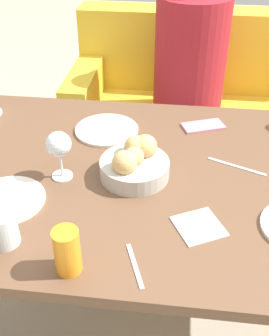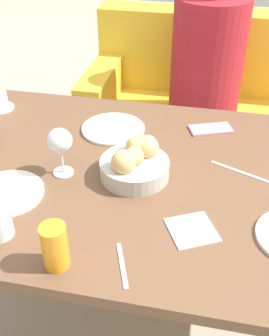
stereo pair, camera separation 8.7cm
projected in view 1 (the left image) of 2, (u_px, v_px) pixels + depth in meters
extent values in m
plane|color=#A89E89|center=(155.00, 320.00, 1.74)|extent=(10.00, 10.00, 0.00)
cube|color=brown|center=(162.00, 179.00, 1.31)|extent=(1.55, 0.95, 0.03)
cube|color=brown|center=(8.00, 177.00, 1.94)|extent=(0.06, 0.06, 0.71)
cube|color=gold|center=(200.00, 139.00, 2.47)|extent=(1.45, 0.70, 0.44)
cube|color=gold|center=(207.00, 50.00, 2.41)|extent=(1.45, 0.20, 0.45)
cube|color=gold|center=(90.00, 118.00, 2.47)|extent=(0.14, 0.70, 0.64)
cube|color=#23232D|center=(183.00, 148.00, 2.39)|extent=(0.34, 0.46, 0.44)
cylinder|color=#A31E28|center=(190.00, 59.00, 2.08)|extent=(0.36, 0.36, 0.61)
cylinder|color=#B2ADA3|center=(134.00, 169.00, 1.28)|extent=(0.21, 0.21, 0.05)
sphere|color=tan|center=(145.00, 146.00, 1.29)|extent=(0.07, 0.07, 0.07)
sphere|color=tan|center=(125.00, 163.00, 1.22)|extent=(0.07, 0.07, 0.07)
sphere|color=tan|center=(134.00, 157.00, 1.25)|extent=(0.06, 0.06, 0.06)
sphere|color=tan|center=(136.00, 147.00, 1.29)|extent=(0.07, 0.07, 0.07)
cylinder|color=silver|center=(7.00, 200.00, 1.19)|extent=(0.21, 0.21, 0.01)
cylinder|color=silver|center=(107.00, 130.00, 1.51)|extent=(0.23, 0.23, 0.01)
cylinder|color=orange|center=(67.00, 251.00, 0.96)|extent=(0.06, 0.06, 0.12)
cylinder|color=silver|center=(3.00, 228.00, 1.04)|extent=(0.08, 0.08, 0.09)
cylinder|color=silver|center=(62.00, 176.00, 1.29)|extent=(0.06, 0.06, 0.00)
cylinder|color=silver|center=(61.00, 165.00, 1.27)|extent=(0.01, 0.01, 0.07)
sphere|color=silver|center=(58.00, 144.00, 1.22)|extent=(0.08, 0.08, 0.08)
cube|color=#B7B7BC|center=(237.00, 166.00, 1.33)|extent=(0.18, 0.08, 0.00)
cube|color=#B7B7BC|center=(135.00, 266.00, 1.00)|extent=(0.06, 0.14, 0.00)
cube|color=white|center=(199.00, 226.00, 1.11)|extent=(0.16, 0.16, 0.00)
cube|color=pink|center=(203.00, 126.00, 1.54)|extent=(0.17, 0.12, 0.01)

